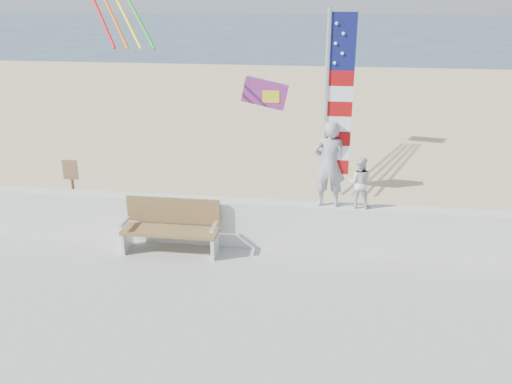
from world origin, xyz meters
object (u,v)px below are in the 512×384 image
child (359,182)px  flag (333,103)px  adult (329,164)px  bench (171,226)px

child → flag: (-0.54, -0.00, 1.43)m
child → adult: bearing=3.9°
adult → flag: bearing=177.7°
bench → child: bearing=7.5°
adult → child: 0.64m
child → bench: (-3.44, -0.45, -0.87)m
child → flag: 1.53m
adult → child: bearing=179.0°
adult → flag: flag is taller
bench → flag: bearing=8.9°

